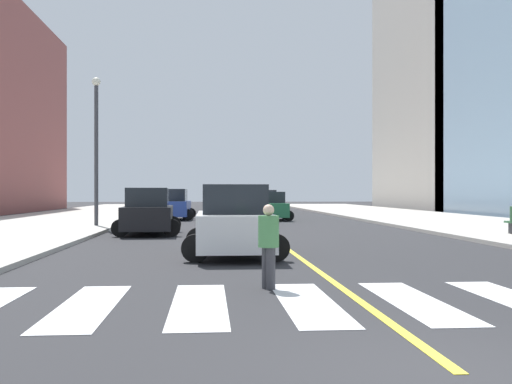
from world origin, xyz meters
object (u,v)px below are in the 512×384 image
car_white_fifth (234,223)px  street_lamp (96,138)px  pedestrian_crossing (269,242)px  car_silver_second (264,204)px  car_black_fourth (148,213)px  car_blue_third (173,205)px  car_green_nearest (272,207)px

car_white_fifth → street_lamp: bearing=115.0°
car_white_fifth → pedestrian_crossing: (0.42, -5.81, -0.07)m
car_silver_second → street_lamp: 18.66m
car_black_fourth → car_white_fifth: size_ratio=1.00×
car_white_fifth → street_lamp: 15.82m
pedestrian_crossing → street_lamp: 21.27m
car_silver_second → pedestrian_crossing: bearing=86.0°
car_black_fourth → pedestrian_crossing: 15.45m
car_blue_third → car_black_fourth: (-0.26, -14.11, -0.01)m
car_silver_second → pedestrian_crossing: 35.23m
car_white_fifth → pedestrian_crossing: car_white_fifth is taller
pedestrian_crossing → street_lamp: size_ratio=0.21×
street_lamp → pedestrian_crossing: bearing=-70.8°
car_white_fifth → pedestrian_crossing: size_ratio=2.86×
pedestrian_crossing → street_lamp: bearing=177.3°
pedestrian_crossing → car_green_nearest: bearing=152.0°
car_green_nearest → car_white_fifth: 22.36m
car_silver_second → car_white_fifth: (-3.60, -29.27, 0.02)m
car_green_nearest → pedestrian_crossing: bearing=85.2°
car_blue_third → pedestrian_crossing: size_ratio=2.90×
car_blue_third → car_black_fourth: 14.11m
car_silver_second → car_white_fifth: size_ratio=0.99×
car_silver_second → car_white_fifth: bearing=84.1°
car_white_fifth → car_green_nearest: bearing=81.4°
car_blue_third → car_white_fifth: size_ratio=1.01×
car_white_fifth → car_black_fourth: bearing=110.3°
car_green_nearest → street_lamp: street_lamp is taller
car_blue_third → street_lamp: (-3.36, -9.30, 3.64)m
car_green_nearest → street_lamp: (-9.88, -8.12, 3.73)m
car_white_fifth → car_blue_third: bearing=97.8°
car_green_nearest → street_lamp: 13.32m
street_lamp → car_silver_second: bearing=56.7°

